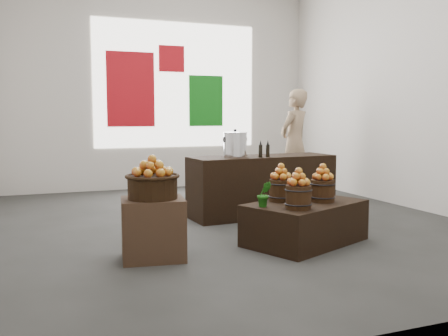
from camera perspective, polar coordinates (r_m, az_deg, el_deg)
name	(u,v)px	position (r m, az deg, el deg)	size (l,w,h in m)	color
ground	(229,223)	(6.62, 0.53, -6.27)	(7.00, 7.00, 0.00)	#333331
back_wall	(161,85)	(9.82, -7.17, 9.41)	(6.00, 0.04, 4.00)	beige
back_opening	(177,85)	(9.88, -5.44, 9.41)	(3.20, 0.02, 2.40)	white
deco_red_left	(131,89)	(9.66, -10.62, 8.82)	(0.90, 0.04, 1.40)	#AC0D16
deco_green_right	(206,101)	(10.04, -2.08, 7.67)	(0.70, 0.04, 1.00)	#106A14
deco_red_upper	(172,59)	(9.89, -6.02, 12.31)	(0.50, 0.04, 0.50)	#AC0D16
crate	(153,229)	(4.98, -8.10, -6.89)	(0.60, 0.49, 0.60)	#482E21
wicker_basket	(153,187)	(4.90, -8.17, -2.20)	(0.48, 0.48, 0.22)	black
apples_in_basket	(152,166)	(4.88, -8.21, 0.25)	(0.38, 0.38, 0.20)	maroon
display_table	(305,223)	(5.62, 9.26, -6.18)	(1.32, 0.81, 0.46)	black
apple_bucket_front_left	(298,197)	(5.15, 8.50, -3.32)	(0.26, 0.26, 0.24)	#331B0E
apples_in_bucket_front_left	(299,177)	(5.13, 8.53, -1.00)	(0.20, 0.20, 0.18)	maroon
apple_bucket_front_right	(322,191)	(5.64, 11.19, -2.56)	(0.26, 0.26, 0.24)	#331B0E
apples_in_bucket_front_right	(323,172)	(5.61, 11.23, -0.44)	(0.20, 0.20, 0.18)	maroon
apple_bucket_rear	(281,190)	(5.60, 6.51, -2.55)	(0.26, 0.26, 0.24)	#331B0E
apples_in_bucket_rear	(281,172)	(5.58, 6.54, -0.41)	(0.20, 0.20, 0.18)	maroon
herb_garnish_right	(317,186)	(6.01, 10.62, -2.07)	(0.21, 0.18, 0.24)	#1B6415
herb_garnish_left	(264,194)	(5.23, 4.63, -2.99)	(0.15, 0.12, 0.27)	#1B6415
counter	(262,186)	(7.06, 4.35, -2.03)	(2.07, 0.66, 0.84)	black
stock_pot_left	(235,145)	(6.81, 1.28, 2.61)	(0.32, 0.32, 0.32)	silver
oil_cruets	(270,148)	(6.83, 5.23, 2.24)	(0.15, 0.06, 0.23)	black
shopper	(294,142)	(8.95, 8.04, 2.93)	(0.68, 0.45, 1.87)	#967A5C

